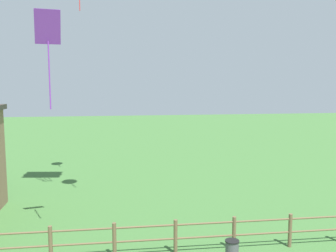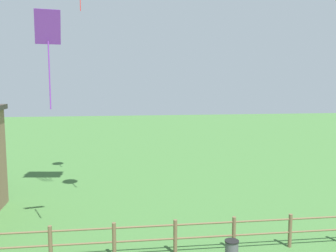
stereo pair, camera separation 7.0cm
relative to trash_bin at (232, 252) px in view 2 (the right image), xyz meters
name	(u,v)px [view 2 (the right image)]	position (x,y,z in m)	size (l,w,h in m)	color
wooden_fence	(175,235)	(-1.80, 0.96, 0.31)	(17.56, 0.14, 1.28)	brown
trash_bin	(232,252)	(0.00, 0.00, 0.00)	(0.49, 0.49, 0.83)	#4C4C51
kite_purple_streamer	(48,37)	(-6.26, 2.59, 7.37)	(0.98, 0.63, 3.59)	purple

